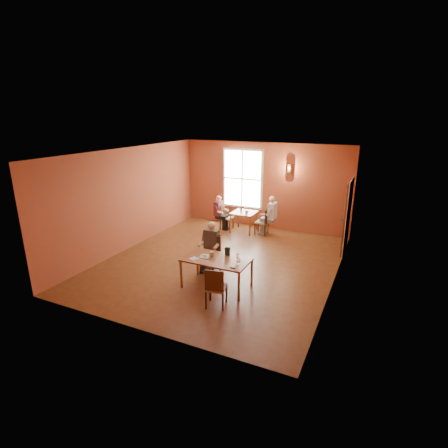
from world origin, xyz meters
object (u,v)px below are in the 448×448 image
at_px(chair_diner_white, 262,221).
at_px(chair_diner_maroon, 227,217).
at_px(chair_empty, 216,287).
at_px(second_table, 244,222).
at_px(diner_main, 210,250).
at_px(diner_maroon, 226,213).
at_px(main_table, 217,273).
at_px(chair_diner_main, 210,255).
at_px(diner_white, 263,216).

bearing_deg(chair_diner_white, chair_diner_maroon, 90.00).
relative_size(chair_empty, second_table, 1.14).
bearing_deg(diner_main, diner_maroon, -71.82).
relative_size(main_table, diner_main, 1.24).
height_order(main_table, chair_empty, chair_empty).
relative_size(chair_empty, chair_diner_white, 1.01).
distance_m(diner_main, diner_maroon, 3.62).
distance_m(chair_diner_white, diner_maroon, 1.34).
distance_m(chair_diner_main, diner_white, 3.42).
height_order(main_table, chair_diner_maroon, chair_diner_maroon).
relative_size(second_table, chair_diner_white, 0.89).
relative_size(diner_main, chair_empty, 1.38).
relative_size(chair_empty, diner_maroon, 0.78).
height_order(chair_diner_white, diner_maroon, diner_maroon).
bearing_deg(chair_diner_maroon, diner_white, 90.00).
distance_m(main_table, diner_maroon, 4.38).
height_order(diner_main, diner_maroon, diner_main).
relative_size(chair_diner_maroon, diner_maroon, 0.74).
height_order(diner_white, chair_diner_maroon, diner_white).
bearing_deg(chair_diner_main, chair_empty, 121.67).
height_order(diner_main, diner_white, diner_white).
relative_size(chair_diner_main, diner_main, 0.76).
height_order(chair_diner_main, chair_diner_maroon, chair_diner_main).
xyz_separation_m(second_table, diner_white, (0.68, 0.00, 0.29)).
height_order(chair_diner_main, diner_maroon, diner_maroon).
xyz_separation_m(chair_diner_main, chair_empty, (0.87, -1.42, -0.02)).
distance_m(second_table, chair_diner_white, 0.66).
height_order(diner_main, chair_empty, diner_main).
relative_size(chair_diner_white, chair_diner_maroon, 1.04).
distance_m(chair_diner_white, chair_diner_maroon, 1.30).
bearing_deg(chair_diner_main, diner_white, -93.86).
bearing_deg(diner_maroon, chair_diner_maroon, 90.00).
height_order(chair_diner_main, chair_empty, chair_diner_main).
bearing_deg(diner_white, chair_diner_main, 176.14).
distance_m(chair_diner_main, chair_diner_maroon, 3.58).
bearing_deg(chair_diner_maroon, chair_diner_main, 17.88).
xyz_separation_m(main_table, chair_diner_white, (-0.30, 4.06, 0.08)).
relative_size(chair_diner_main, diner_maroon, 0.81).
distance_m(main_table, diner_white, 4.08).
bearing_deg(diner_main, chair_diner_maroon, -72.27).
xyz_separation_m(main_table, chair_empty, (0.37, -0.77, 0.09)).
xyz_separation_m(chair_diner_white, diner_white, (0.03, 0.00, 0.20)).
bearing_deg(main_table, diner_maroon, 111.87).
bearing_deg(chair_diner_maroon, second_table, 90.00).
bearing_deg(chair_diner_maroon, diner_main, 17.73).
distance_m(second_table, diner_white, 0.74).
bearing_deg(chair_diner_main, diner_maroon, -71.67).
xyz_separation_m(chair_diner_maroon, diner_maroon, (-0.03, 0.00, 0.15)).
height_order(chair_diner_main, chair_diner_white, chair_diner_main).
distance_m(diner_main, second_table, 3.48).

